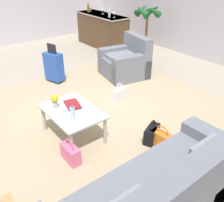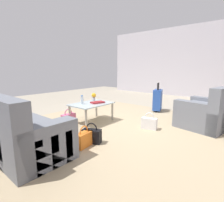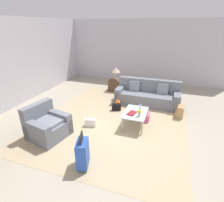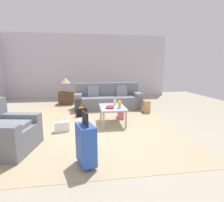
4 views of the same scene
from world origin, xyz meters
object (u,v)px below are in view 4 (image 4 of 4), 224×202
object	(u,v)px
coffee_table_book	(110,107)
backpack_tan	(146,107)
couch	(108,100)
side_table	(66,98)
flower_vase	(120,103)
handbag_orange	(81,111)
water_bottle	(115,102)
table_lamp	(66,81)
armchair	(3,135)
handbag_pink	(121,114)
coffee_table	(112,109)
handbag_black	(81,112)
handbag_white	(62,126)
suitcase_blue	(86,144)

from	to	relation	value
coffee_table_book	backpack_tan	size ratio (longest dim) A/B	0.76
couch	coffee_table_book	xyz separation A→B (m)	(-1.91, 0.18, 0.16)
side_table	flower_vase	bearing A→B (deg)	-151.35
handbag_orange	backpack_tan	distance (m)	2.15
backpack_tan	water_bottle	bearing A→B (deg)	123.96
table_lamp	armchair	bearing A→B (deg)	170.67
handbag_pink	handbag_orange	distance (m)	1.29
coffee_table	coffee_table_book	distance (m)	0.16
couch	armchair	size ratio (longest dim) A/B	2.18
side_table	handbag_orange	distance (m)	1.93
side_table	handbag_pink	distance (m)	2.98
water_bottle	coffee_table_book	bearing A→B (deg)	150.64
water_bottle	handbag_black	distance (m)	1.20
couch	flower_vase	xyz separation A→B (m)	(-2.01, -0.05, 0.27)
side_table	handbag_orange	xyz separation A→B (m)	(-1.81, -0.64, -0.14)
water_bottle	coffee_table_book	xyz separation A→B (m)	(-0.32, 0.18, -0.08)
handbag_white	armchair	bearing A→B (deg)	132.54
table_lamp	handbag_orange	bearing A→B (deg)	-160.43
flower_vase	handbag_orange	size ratio (longest dim) A/B	0.57
coffee_table_book	flower_vase	xyz separation A→B (m)	(-0.10, -0.23, 0.11)
armchair	flower_vase	xyz separation A→B (m)	(1.07, -2.32, 0.28)
coffee_table	backpack_tan	world-z (taller)	coffee_table
coffee_table	water_bottle	bearing A→B (deg)	-26.57
couch	handbag_white	bearing A→B (deg)	148.74
coffee_table_book	handbag_black	xyz separation A→B (m)	(0.93, 0.77, -0.35)
armchair	side_table	size ratio (longest dim) A/B	1.86
backpack_tan	handbag_white	bearing A→B (deg)	119.67
handbag_orange	coffee_table	bearing A→B (deg)	-139.13
armchair	handbag_orange	distance (m)	2.63
couch	coffee_table_book	bearing A→B (deg)	174.63
handbag_black	handbag_orange	distance (m)	0.18
couch	handbag_orange	bearing A→B (deg)	130.06
coffee_table	flower_vase	size ratio (longest dim) A/B	4.63
handbag_pink	handbag_black	bearing A→B (deg)	72.39
couch	backpack_tan	distance (m)	1.43
handbag_orange	flower_vase	bearing A→B (deg)	-140.24
water_bottle	couch	bearing A→B (deg)	0.00
flower_vase	side_table	bearing A→B (deg)	28.65
suitcase_blue	handbag_pink	bearing A→B (deg)	-22.46
armchair	suitcase_blue	size ratio (longest dim) A/B	1.27
armchair	side_table	world-z (taller)	armchair
coffee_table_book	handbag_pink	distance (m)	0.77
flower_vase	handbag_pink	size ratio (longest dim) A/B	0.57
water_bottle	suitcase_blue	bearing A→B (deg)	160.02
flower_vase	handbag_white	size ratio (longest dim) A/B	0.57
flower_vase	handbag_white	bearing A→B (deg)	99.40
handbag_black	handbag_pink	world-z (taller)	same
handbag_orange	table_lamp	bearing A→B (deg)	19.57
handbag_pink	coffee_table_book	bearing A→B (deg)	145.26
water_bottle	coffee_table_book	size ratio (longest dim) A/B	0.67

